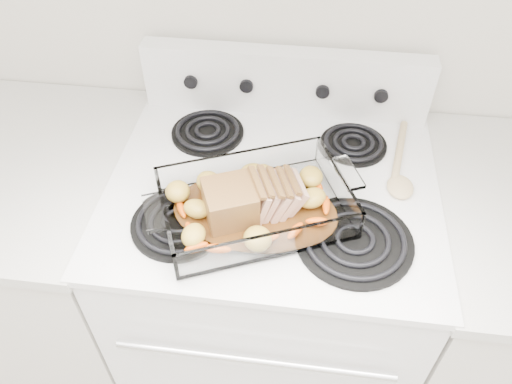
# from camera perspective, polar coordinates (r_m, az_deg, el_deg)

# --- Properties ---
(electric_range) EXTENTS (0.78, 0.70, 1.12)m
(electric_range) POSITION_cam_1_polar(r_m,az_deg,el_deg) (1.54, 1.54, -11.04)
(electric_range) COLOR white
(electric_range) RESTS_ON ground
(counter_left) EXTENTS (0.58, 0.68, 0.93)m
(counter_left) POSITION_cam_1_polar(r_m,az_deg,el_deg) (1.71, -21.40, -8.22)
(counter_left) COLOR silver
(counter_left) RESTS_ON ground
(counter_right) EXTENTS (0.58, 0.68, 0.93)m
(counter_right) POSITION_cam_1_polar(r_m,az_deg,el_deg) (1.66, 25.62, -12.78)
(counter_right) COLOR silver
(counter_right) RESTS_ON ground
(baking_dish) EXTENTS (0.39, 0.26, 0.08)m
(baking_dish) POSITION_cam_1_polar(r_m,az_deg,el_deg) (1.09, -0.14, -1.78)
(baking_dish) COLOR white
(baking_dish) RESTS_ON electric_range
(pork_roast) EXTENTS (0.22, 0.10, 0.09)m
(pork_roast) POSITION_cam_1_polar(r_m,az_deg,el_deg) (1.07, -1.26, -0.63)
(pork_roast) COLOR brown
(pork_roast) RESTS_ON baking_dish
(roast_vegetables) EXTENTS (0.34, 0.18, 0.04)m
(roast_vegetables) POSITION_cam_1_polar(r_m,az_deg,el_deg) (1.11, -0.10, -0.23)
(roast_vegetables) COLOR #DF5708
(roast_vegetables) RESTS_ON baking_dish
(wooden_spoon) EXTENTS (0.07, 0.29, 0.02)m
(wooden_spoon) POSITION_cam_1_polar(r_m,az_deg,el_deg) (1.25, 16.12, 2.40)
(wooden_spoon) COLOR #D3BC8A
(wooden_spoon) RESTS_ON electric_range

